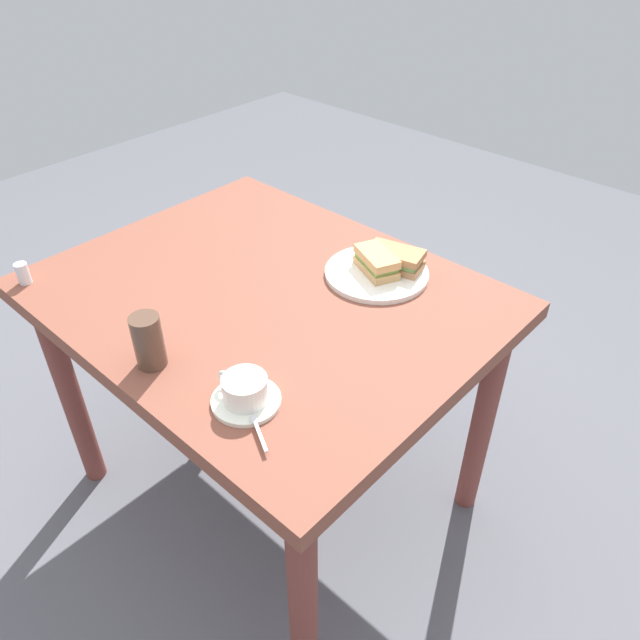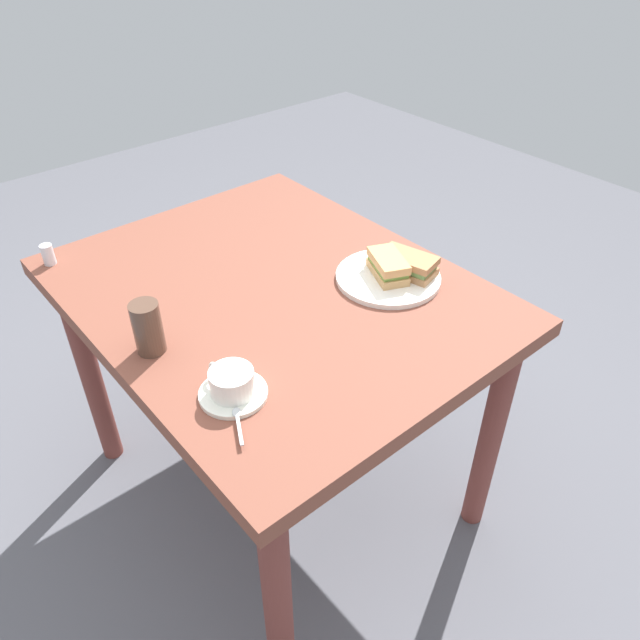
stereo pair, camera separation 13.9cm
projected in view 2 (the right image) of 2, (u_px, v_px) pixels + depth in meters
name	position (u px, v px, depth m)	size (l,w,h in m)	color
ground_plane	(284.00, 482.00, 2.01)	(6.00, 6.00, 0.00)	#5A5A62
dining_table	(274.00, 320.00, 1.61)	(1.11, 0.88, 0.77)	brown
sandwich_plate	(388.00, 277.00, 1.57)	(0.27, 0.27, 0.01)	white
sandwich_front	(388.00, 266.00, 1.55)	(0.15, 0.12, 0.05)	tan
sandwich_back	(408.00, 264.00, 1.56)	(0.16, 0.11, 0.05)	tan
coffee_saucer	(233.00, 394.00, 1.23)	(0.14, 0.14, 0.01)	white
coffee_cup	(231.00, 381.00, 1.21)	(0.12, 0.09, 0.05)	white
spoon	(238.00, 419.00, 1.17)	(0.09, 0.06, 0.01)	silver
salt_shaker	(48.00, 255.00, 1.62)	(0.03, 0.03, 0.06)	silver
drinking_glass	(148.00, 328.00, 1.32)	(0.06, 0.06, 0.12)	brown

